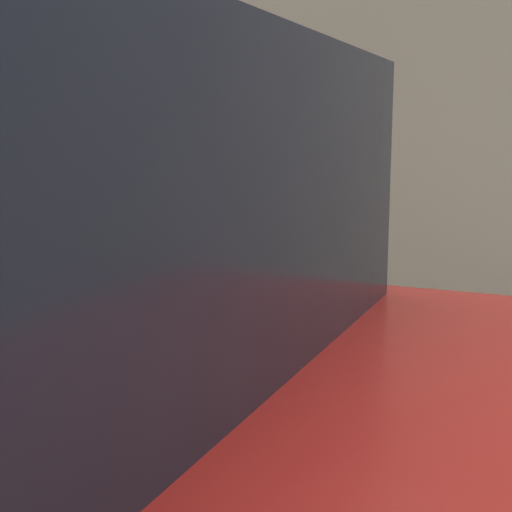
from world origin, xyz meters
name	(u,v)px	position (x,y,z in m)	size (l,w,h in m)	color
sidewalk	(386,432)	(0.00, 2.20, 0.05)	(24.00, 2.80, 0.11)	#9E9B96
parking_meter	(256,248)	(-0.27, 1.16, 1.18)	(0.21, 0.14, 1.45)	slate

